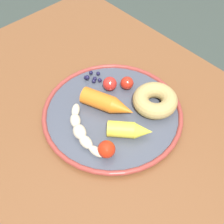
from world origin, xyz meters
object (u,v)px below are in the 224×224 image
tomato_near (110,84)px  carrot_orange (108,103)px  dining_table (104,144)px  blueberry_pile (93,77)px  tomato_far (107,149)px  donut (155,100)px  banana (81,131)px  tomato_mid (127,83)px  plate (112,113)px  carrot_yellow (130,130)px

tomato_near → carrot_orange: bearing=133.9°
dining_table → tomato_near: tomato_near is taller
blueberry_pile → tomato_far: bearing=146.9°
tomato_near → tomato_far: 0.20m
tomato_far → tomato_near: bearing=-44.5°
carrot_orange → tomato_far: carrot_orange is taller
donut → blueberry_pile: (0.17, 0.05, -0.01)m
dining_table → banana: bearing=88.6°
banana → tomato_mid: tomato_mid is taller
tomato_far → donut: bearing=-82.4°
dining_table → banana: 0.14m
banana → tomato_mid: 0.19m
plate → carrot_yellow: (-0.08, 0.02, 0.02)m
donut → tomato_far: size_ratio=2.81×
donut → blueberry_pile: 0.18m
tomato_far → dining_table: bearing=-37.5°
carrot_yellow → tomato_far: tomato_far is taller
dining_table → carrot_orange: (0.02, -0.03, 0.13)m
carrot_orange → blueberry_pile: 0.11m
tomato_mid → carrot_yellow: bearing=137.8°
dining_table → plate: plate is taller
carrot_orange → donut: size_ratio=1.27×
plate → donut: 0.11m
plate → tomato_mid: bearing=-67.7°
carrot_yellow → tomato_mid: 0.15m
tomato_near → tomato_mid: tomato_near is taller
blueberry_pile → dining_table: bearing=150.0°
carrot_orange → tomato_far: (-0.09, 0.09, -0.00)m
plate → banana: (-0.00, 0.10, 0.02)m
banana → carrot_yellow: carrot_yellow is taller
tomato_mid → tomato_near: bearing=52.3°
donut → tomato_far: (-0.02, 0.18, -0.00)m
dining_table → tomato_mid: 0.17m
banana → carrot_orange: (0.01, -0.10, 0.01)m
dining_table → tomato_far: bearing=142.5°
tomato_mid → tomato_far: 0.21m
dining_table → donut: 0.19m
carrot_orange → dining_table: bearing=117.8°
carrot_orange → banana: bearing=98.2°
carrot_orange → plate: bearing=-177.3°
donut → tomato_mid: (0.09, 0.01, -0.00)m
plate → tomato_far: 0.12m
dining_table → blueberry_pile: 0.18m
carrot_yellow → tomato_far: bearing=91.7°
carrot_orange → carrot_yellow: 0.09m
carrot_yellow → tomato_mid: (0.11, -0.10, -0.00)m
plate → carrot_yellow: carrot_yellow is taller
banana → donut: size_ratio=1.48×
tomato_near → tomato_mid: bearing=-127.7°
donut → carrot_yellow: bearing=101.4°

